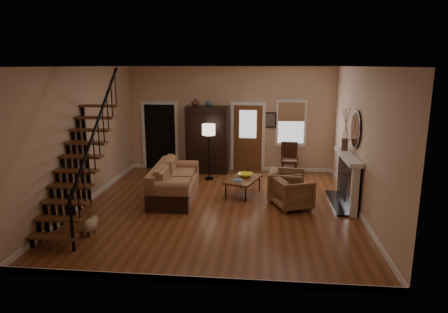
# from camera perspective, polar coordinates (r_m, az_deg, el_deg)

# --- Properties ---
(room) EXTENTS (7.00, 7.33, 3.30)m
(room) POSITION_cam_1_polar(r_m,az_deg,el_deg) (11.06, -1.95, 3.43)
(room) COLOR brown
(room) RESTS_ON ground
(staircase) EXTENTS (0.94, 2.80, 3.20)m
(staircase) POSITION_cam_1_polar(r_m,az_deg,el_deg) (8.82, -20.15, 0.81)
(staircase) COLOR brown
(staircase) RESTS_ON ground
(fireplace) EXTENTS (0.33, 1.95, 2.30)m
(fireplace) POSITION_cam_1_polar(r_m,az_deg,el_deg) (10.11, 17.42, -2.54)
(fireplace) COLOR black
(fireplace) RESTS_ON ground
(armoire) EXTENTS (1.30, 0.60, 2.10)m
(armoire) POSITION_cam_1_polar(r_m,az_deg,el_deg) (12.53, -2.38, 2.44)
(armoire) COLOR black
(armoire) RESTS_ON ground
(vase_a) EXTENTS (0.24, 0.24, 0.25)m
(vase_a) POSITION_cam_1_polar(r_m,az_deg,el_deg) (12.33, -4.12, 7.75)
(vase_a) COLOR #4C2619
(vase_a) RESTS_ON armoire
(vase_b) EXTENTS (0.20, 0.20, 0.21)m
(vase_b) POSITION_cam_1_polar(r_m,az_deg,el_deg) (12.27, -2.26, 7.66)
(vase_b) COLOR #334C60
(vase_b) RESTS_ON armoire
(sofa) EXTENTS (1.11, 2.35, 0.86)m
(sofa) POSITION_cam_1_polar(r_m,az_deg,el_deg) (10.22, -7.08, -3.67)
(sofa) COLOR #9E6947
(sofa) RESTS_ON ground
(coffee_table) EXTENTS (1.02, 1.32, 0.45)m
(coffee_table) POSITION_cam_1_polar(r_m,az_deg,el_deg) (10.48, 2.75, -4.32)
(coffee_table) COLOR brown
(coffee_table) RESTS_ON ground
(bowl) EXTENTS (0.40, 0.40, 0.10)m
(bowl) POSITION_cam_1_polar(r_m,az_deg,el_deg) (10.55, 3.08, -2.68)
(bowl) COLOR yellow
(bowl) RESTS_ON coffee_table
(books) EXTENTS (0.21, 0.29, 0.05)m
(books) POSITION_cam_1_polar(r_m,az_deg,el_deg) (10.13, 1.99, -3.45)
(books) COLOR beige
(books) RESTS_ON coffee_table
(armchair_left) EXTENTS (1.04, 1.02, 0.74)m
(armchair_left) POSITION_cam_1_polar(r_m,az_deg,el_deg) (9.62, 9.86, -5.20)
(armchair_left) COLOR brown
(armchair_left) RESTS_ON ground
(armchair_right) EXTENTS (0.97, 0.94, 0.78)m
(armchair_right) POSITION_cam_1_polar(r_m,az_deg,el_deg) (10.11, 8.90, -4.13)
(armchair_right) COLOR brown
(armchair_right) RESTS_ON ground
(floor_lamp) EXTENTS (0.41, 0.41, 1.66)m
(floor_lamp) POSITION_cam_1_polar(r_m,az_deg,el_deg) (11.75, -2.18, 0.63)
(floor_lamp) COLOR black
(floor_lamp) RESTS_ON ground
(side_chair) EXTENTS (0.54, 0.54, 1.02)m
(side_chair) POSITION_cam_1_polar(r_m,az_deg,el_deg) (12.35, 9.31, -0.44)
(side_chair) COLOR #321910
(side_chair) RESTS_ON ground
(dog) EXTENTS (0.27, 0.45, 0.33)m
(dog) POSITION_cam_1_polar(r_m,az_deg,el_deg) (8.59, -18.60, -9.42)
(dog) COLOR #CAAF8A
(dog) RESTS_ON ground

